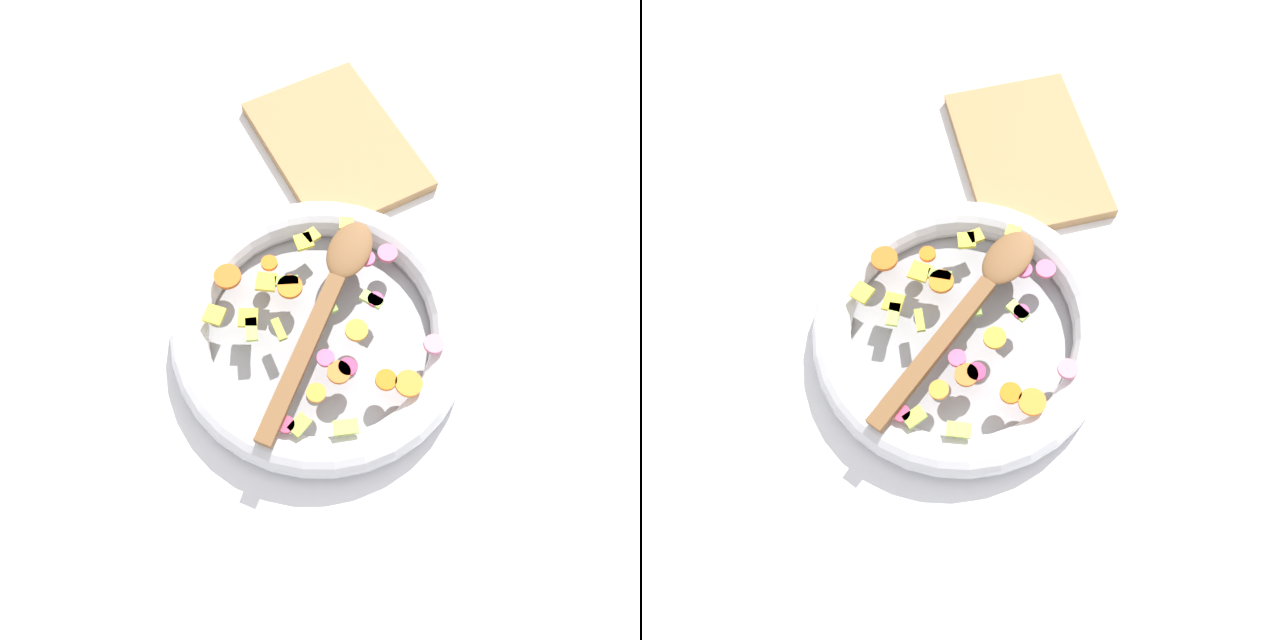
# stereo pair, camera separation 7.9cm
# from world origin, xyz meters

# --- Properties ---
(ground_plane) EXTENTS (4.00, 4.00, 0.00)m
(ground_plane) POSITION_xyz_m (0.00, 0.00, 0.00)
(ground_plane) COLOR silver
(skillet) EXTENTS (0.39, 0.39, 0.05)m
(skillet) POSITION_xyz_m (0.00, 0.00, 0.02)
(skillet) COLOR gray
(skillet) RESTS_ON ground_plane
(chopped_vegetables) EXTENTS (0.28, 0.27, 0.01)m
(chopped_vegetables) POSITION_xyz_m (-0.00, 0.00, 0.05)
(chopped_vegetables) COLOR #D45F1A
(chopped_vegetables) RESTS_ON skillet
(wooden_spoon) EXTENTS (0.24, 0.27, 0.01)m
(wooden_spoon) POSITION_xyz_m (0.01, -0.02, 0.06)
(wooden_spoon) COLOR brown
(wooden_spoon) RESTS_ON chopped_vegetables
(cutting_board) EXTENTS (0.28, 0.19, 0.02)m
(cutting_board) POSITION_xyz_m (0.27, -0.17, 0.01)
(cutting_board) COLOR #9E7547
(cutting_board) RESTS_ON ground_plane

